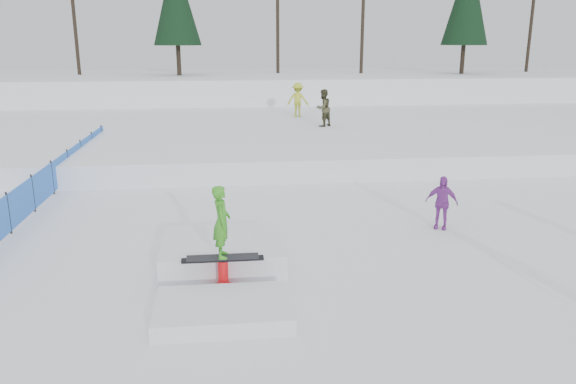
{
  "coord_description": "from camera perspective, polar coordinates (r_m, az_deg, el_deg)",
  "views": [
    {
      "loc": [
        -1.03,
        -11.4,
        4.77
      ],
      "look_at": [
        0.5,
        2.0,
        1.1
      ],
      "focal_mm": 35.0,
      "sensor_mm": 36.0,
      "label": 1
    }
  ],
  "objects": [
    {
      "name": "snow_midrise",
      "position": [
        27.77,
        -4.32,
        6.12
      ],
      "size": [
        50.0,
        18.0,
        0.8
      ],
      "primitive_type": "cube",
      "color": "white",
      "rests_on": "ground"
    },
    {
      "name": "jib_rail_feature",
      "position": [
        11.75,
        -6.6,
        -7.23
      ],
      "size": [
        2.6,
        4.4,
        2.11
      ],
      "color": "white",
      "rests_on": "ground"
    },
    {
      "name": "spectator_purple",
      "position": [
        15.04,
        15.33,
        -1.03
      ],
      "size": [
        0.88,
        0.7,
        1.4
      ],
      "primitive_type": "imported",
      "rotation": [
        0.0,
        0.0,
        -0.51
      ],
      "color": "purple",
      "rests_on": "ground"
    },
    {
      "name": "walker_ygreen",
      "position": [
        30.15,
        1.01,
        9.36
      ],
      "size": [
        1.31,
        1.01,
        1.78
      ],
      "primitive_type": "imported",
      "rotation": [
        0.0,
        0.0,
        2.8
      ],
      "color": "gold",
      "rests_on": "snow_midrise"
    },
    {
      "name": "ground",
      "position": [
        12.4,
        -1.26,
        -7.4
      ],
      "size": [
        120.0,
        120.0,
        0.0
      ],
      "primitive_type": "plane",
      "color": "white"
    },
    {
      "name": "walker_olive",
      "position": [
        26.7,
        3.59,
        8.52
      ],
      "size": [
        1.07,
        1.04,
        1.74
      ],
      "primitive_type": "imported",
      "rotation": [
        0.0,
        0.0,
        3.8
      ],
      "color": "#3B3A23",
      "rests_on": "snow_midrise"
    },
    {
      "name": "safety_fence",
      "position": [
        19.28,
        -22.82,
        1.37
      ],
      "size": [
        0.05,
        16.0,
        1.1
      ],
      "color": "blue",
      "rests_on": "ground"
    },
    {
      "name": "snow_berm",
      "position": [
        41.57,
        -5.14,
        10.23
      ],
      "size": [
        60.0,
        14.0,
        2.4
      ],
      "primitive_type": "cube",
      "color": "white",
      "rests_on": "ground"
    }
  ]
}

